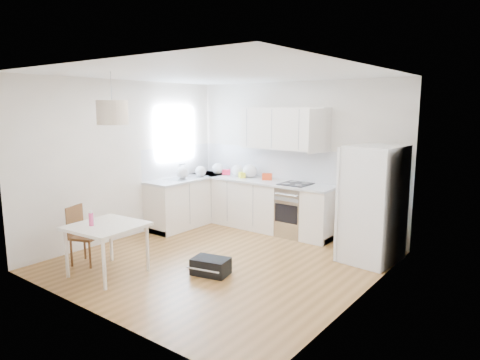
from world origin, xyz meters
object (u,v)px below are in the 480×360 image
(gym_bag, at_px, (211,266))
(refrigerator, at_px, (374,204))
(dining_table, at_px, (107,230))
(dining_chair, at_px, (86,235))

(gym_bag, bearing_deg, refrigerator, 37.26)
(refrigerator, height_order, gym_bag, refrigerator)
(refrigerator, xyz_separation_m, gym_bag, (-1.54, -1.87, -0.74))
(dining_table, bearing_deg, dining_chair, 170.09)
(refrigerator, height_order, dining_chair, refrigerator)
(refrigerator, relative_size, gym_bag, 3.48)
(dining_table, height_order, dining_chair, dining_chair)
(gym_bag, bearing_deg, dining_table, -156.22)
(refrigerator, height_order, dining_table, refrigerator)
(refrigerator, xyz_separation_m, dining_table, (-2.65, -2.70, -0.23))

